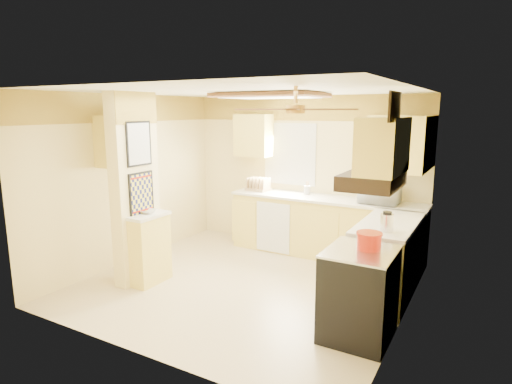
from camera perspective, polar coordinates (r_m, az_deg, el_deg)
The scene contains 34 objects.
floor at distance 5.80m, azimuth -1.46°, elevation -12.21°, with size 4.00×4.00×0.00m, color beige.
ceiling at distance 5.33m, azimuth -1.59°, elevation 13.32°, with size 4.00×4.00×0.00m, color white.
wall_back at distance 7.10m, azimuth 6.38°, elevation 2.55°, with size 4.00×4.00×0.00m, color #F7E196.
wall_front at distance 3.96m, azimuth -15.82°, elevation -4.53°, with size 4.00×4.00×0.00m, color #F7E196.
wall_left at distance 6.66m, azimuth -16.45°, elevation 1.62°, with size 3.80×3.80×0.00m, color #F7E196.
wall_right at distance 4.74m, azimuth 19.71°, elevation -2.23°, with size 3.80×3.80×0.00m, color #F7E196.
wallpaper_border at distance 7.01m, azimuth 6.50°, elevation 11.05°, with size 4.00×0.02×0.40m, color #FFDC4B.
partition_column at distance 5.83m, azimuth -15.84°, elevation 0.36°, with size 0.20×0.70×2.50m, color #F7E196.
partition_ledge at distance 5.87m, azimuth -13.90°, elevation -7.53°, with size 0.25×0.55×0.90m, color #FFE663.
ledge_top at distance 5.74m, azimuth -14.11°, elevation -3.07°, with size 0.28×0.58×0.04m, color white.
lower_cabinets_back at distance 6.81m, azimuth 9.13°, elevation -4.76°, with size 3.00×0.60×0.90m, color #FFE663.
lower_cabinets_right at distance 5.58m, azimuth 17.20°, elevation -8.69°, with size 0.60×1.40×0.90m, color #FFE663.
countertop_back at distance 6.69m, azimuth 9.22°, elevation -0.91°, with size 3.04×0.64×0.04m, color white.
countertop_right at distance 5.45m, azimuth 17.37°, elevation -4.01°, with size 0.64×1.44×0.04m, color white.
dishwasher_panel at distance 6.83m, azimuth 2.28°, elevation -4.76°, with size 0.58×0.02×0.80m, color white.
window at distance 7.15m, azimuth 4.54°, elevation 5.07°, with size 0.92×0.02×1.02m.
upper_cab_back_left at distance 7.26m, azimuth -0.30°, elevation 7.56°, with size 0.60×0.35×0.70m, color #FFE663.
upper_cab_back_right at distance 6.42m, azimuth 18.77°, elevation 6.54°, with size 0.90×0.35×0.70m, color #FFE663.
upper_cab_right at distance 5.91m, azimuth 20.53°, elevation 6.10°, with size 0.35×1.00×0.70m, color #FFE663.
upper_cab_left_wall at distance 6.30m, azimuth -17.26°, elevation 6.56°, with size 0.35×0.75×0.70m, color #FFE663.
upper_cab_over_stove at distance 4.14m, azimuth 16.61°, elevation 5.94°, with size 0.35×0.76×0.52m, color #FFE663.
stove at distance 4.54m, azimuth 13.61°, elevation -12.99°, with size 0.68×0.77×0.92m.
range_hood at distance 4.19m, azimuth 15.24°, elevation 1.53°, with size 0.50×0.76×0.14m, color black.
poster_menu at distance 5.67m, azimuth -15.35°, elevation 6.23°, with size 0.02×0.42×0.57m.
poster_nashville at distance 5.76m, azimuth -15.03°, elevation -0.23°, with size 0.02×0.42×0.57m.
ceiling_light_panel at distance 5.72m, azimuth 1.94°, elevation 12.71°, with size 1.35×0.95×0.06m.
ceiling_fan at distance 4.24m, azimuth 5.28°, elevation 11.00°, with size 1.15×1.15×0.26m.
vent_grate at distance 3.75m, azimuth 18.02°, elevation 10.75°, with size 0.02×0.40×0.25m, color black.
microwave at distance 6.42m, azimuth 16.19°, elevation -0.14°, with size 0.55×0.37×0.31m, color white.
bowl at distance 5.79m, azimuth -14.16°, elevation -2.53°, with size 0.19×0.19×0.05m, color white.
dutch_oven at distance 4.40m, azimuth 14.84°, elevation -6.29°, with size 0.26×0.26×0.17m.
kettle at distance 4.99m, azimuth 17.06°, elevation -3.85°, with size 0.15×0.15×0.23m.
dish_rack at distance 7.19m, azimuth 0.27°, elevation 0.84°, with size 0.39×0.31×0.21m.
utensil_crock at distance 6.92m, azimuth 6.85°, elevation 0.29°, with size 0.10×0.10×0.21m.
Camera 1 is at (2.74, -4.57, 2.28)m, focal length 30.00 mm.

